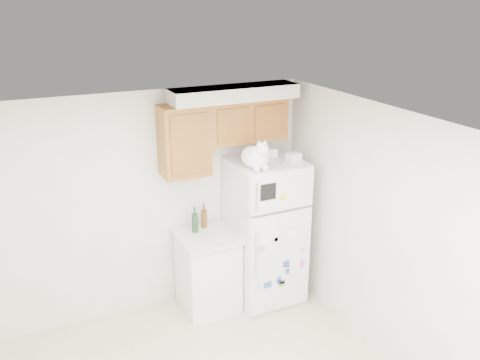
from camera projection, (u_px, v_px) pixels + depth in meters
room_shell at (207, 235)px, 3.89m from camera, size 3.84×4.04×2.52m
refrigerator at (266, 231)px, 5.83m from camera, size 0.76×0.78×1.70m
base_counter at (208, 271)px, 5.75m from camera, size 0.64×0.64×0.92m
cat at (256, 156)px, 5.26m from camera, size 0.33×0.49×0.34m
storage_box_back at (269, 152)px, 5.66m from camera, size 0.20×0.17×0.10m
storage_box_front at (294, 157)px, 5.51m from camera, size 0.16×0.13×0.09m
bottle_green at (195, 220)px, 5.60m from camera, size 0.07×0.07×0.30m
bottle_amber at (204, 216)px, 5.71m from camera, size 0.07×0.07×0.29m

